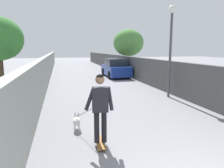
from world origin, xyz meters
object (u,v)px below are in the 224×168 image
Objects in this scene: skateboard at (101,142)px; car_near at (116,68)px; tree_right_mid at (128,43)px; dog at (77,121)px; lamp_post at (171,36)px; person_skateboarder at (100,103)px.

car_near reaches higher than skateboard.
tree_right_mid is 2.97× the size of dog.
lamp_post is 6.39m from person_skateboarder.
lamp_post is 8.15m from car_near.
lamp_post reaches higher than car_near.
lamp_post is at bearing -44.65° from person_skateboarder.
dog is 11.75m from car_near.
tree_right_mid is 17.72m from person_skateboarder.
car_near reaches higher than dog.
lamp_post is at bearing -56.36° from dog.
skateboard is (-16.46, 6.26, -2.90)m from tree_right_mid.
lamp_post is 6.76m from skateboard.
person_skateboarder is 12.70m from car_near.
skateboard is 12.71m from car_near.
car_near is (7.80, 0.60, -2.26)m from lamp_post.
person_skateboarder is 0.44× the size of car_near.
skateboard is 1.28m from dog.
lamp_post reaches higher than person_skateboarder.
lamp_post is at bearing -44.65° from skateboard.
tree_right_mid reaches higher than skateboard.
person_skateboarder is 1.49m from dog.
tree_right_mid is at bearing -20.83° from person_skateboarder.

